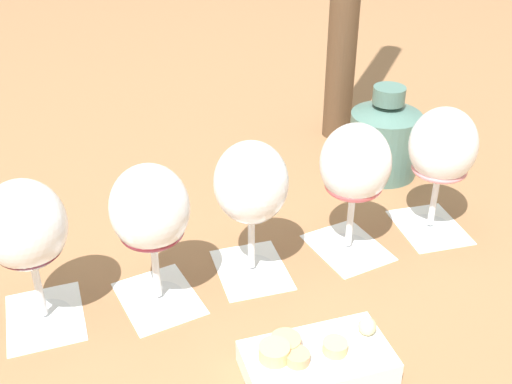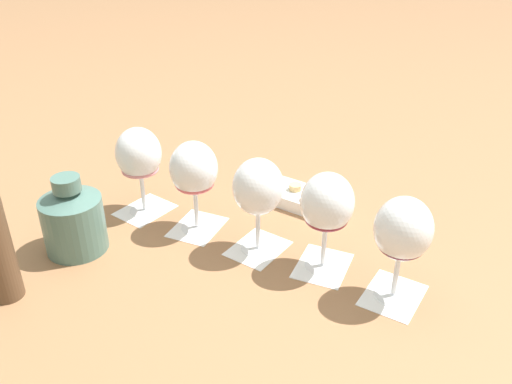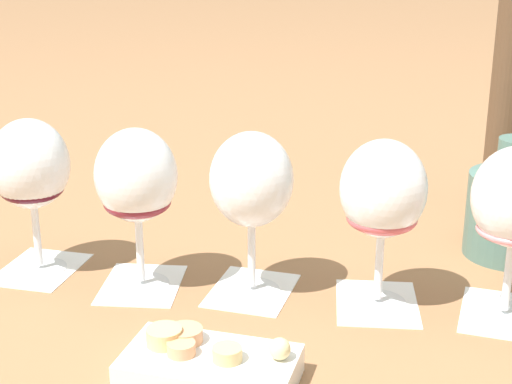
# 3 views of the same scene
# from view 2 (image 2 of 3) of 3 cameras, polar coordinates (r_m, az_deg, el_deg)

# --- Properties ---
(ground_plane) EXTENTS (8.00, 8.00, 0.00)m
(ground_plane) POSITION_cam_2_polar(r_m,az_deg,el_deg) (1.08, -0.09, -5.79)
(ground_plane) COLOR #936642
(tasting_card_0) EXTENTS (0.15, 0.15, 0.00)m
(tasting_card_0) POSITION_cam_2_polar(r_m,az_deg,el_deg) (1.23, -11.59, -1.86)
(tasting_card_0) COLOR white
(tasting_card_0) RESTS_ON ground_plane
(tasting_card_1) EXTENTS (0.13, 0.15, 0.00)m
(tasting_card_1) POSITION_cam_2_polar(r_m,az_deg,el_deg) (1.15, -6.19, -3.69)
(tasting_card_1) COLOR white
(tasting_card_1) RESTS_ON ground_plane
(tasting_card_2) EXTENTS (0.14, 0.15, 0.00)m
(tasting_card_2) POSITION_cam_2_polar(r_m,az_deg,el_deg) (1.08, 0.20, -5.93)
(tasting_card_2) COLOR white
(tasting_card_2) RESTS_ON ground_plane
(tasting_card_3) EXTENTS (0.13, 0.15, 0.00)m
(tasting_card_3) POSITION_cam_2_polar(r_m,az_deg,el_deg) (1.04, 7.01, -7.69)
(tasting_card_3) COLOR white
(tasting_card_3) RESTS_ON ground_plane
(tasting_card_4) EXTENTS (0.14, 0.15, 0.00)m
(tasting_card_4) POSITION_cam_2_polar(r_m,az_deg,el_deg) (1.00, 14.21, -10.48)
(tasting_card_4) COLOR white
(tasting_card_4) RESTS_ON ground_plane
(wine_glass_0) EXTENTS (0.10, 0.10, 0.19)m
(wine_glass_0) POSITION_cam_2_polar(r_m,az_deg,el_deg) (1.16, -12.23, 3.70)
(wine_glass_0) COLOR white
(wine_glass_0) RESTS_ON tasting_card_0
(wine_glass_1) EXTENTS (0.10, 0.10, 0.19)m
(wine_glass_1) POSITION_cam_2_polar(r_m,az_deg,el_deg) (1.08, -6.56, 2.14)
(wine_glass_1) COLOR white
(wine_glass_1) RESTS_ON tasting_card_1
(wine_glass_2) EXTENTS (0.10, 0.10, 0.19)m
(wine_glass_2) POSITION_cam_2_polar(r_m,az_deg,el_deg) (1.01, 0.22, 0.14)
(wine_glass_2) COLOR white
(wine_glass_2) RESTS_ON tasting_card_2
(wine_glass_3) EXTENTS (0.10, 0.10, 0.19)m
(wine_glass_3) POSITION_cam_2_polar(r_m,az_deg,el_deg) (0.97, 7.48, -1.49)
(wine_glass_3) COLOR white
(wine_glass_3) RESTS_ON tasting_card_3
(wine_glass_4) EXTENTS (0.10, 0.10, 0.19)m
(wine_glass_4) POSITION_cam_2_polar(r_m,az_deg,el_deg) (0.92, 15.19, -4.19)
(wine_glass_4) COLOR white
(wine_glass_4) RESTS_ON tasting_card_4
(ceramic_vase) EXTENTS (0.12, 0.12, 0.16)m
(ceramic_vase) POSITION_cam_2_polar(r_m,az_deg,el_deg) (1.10, -18.71, -2.67)
(ceramic_vase) COLOR #4C7066
(ceramic_vase) RESTS_ON ground_plane
(snack_dish) EXTENTS (0.19, 0.17, 0.05)m
(snack_dish) POSITION_cam_2_polar(r_m,az_deg,el_deg) (1.22, 4.86, -0.59)
(snack_dish) COLOR white
(snack_dish) RESTS_ON ground_plane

